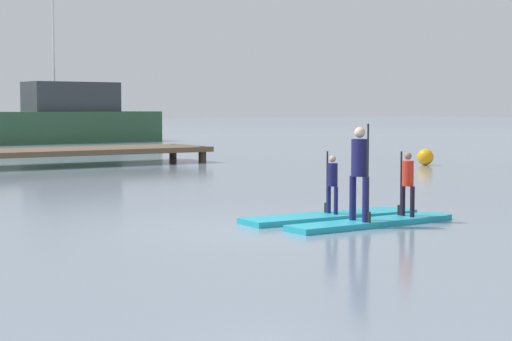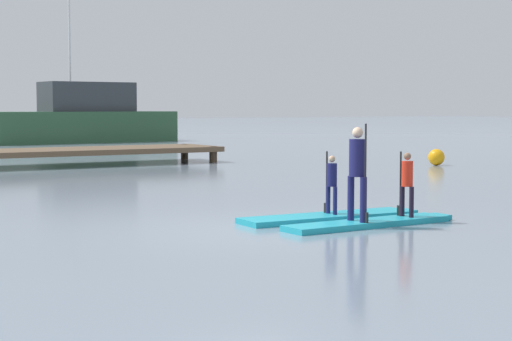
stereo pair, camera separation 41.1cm
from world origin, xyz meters
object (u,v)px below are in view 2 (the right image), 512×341
object	(u,v)px
paddleboard_far	(371,223)
mooring_buoy_near	(436,157)
paddler_child_front	(407,181)
paddleboard_near	(331,217)
fishing_boat_white_large	(81,120)
paddler_adult	(358,168)
paddler_child_solo	(331,181)

from	to	relation	value
paddleboard_far	mooring_buoy_near	world-z (taller)	mooring_buoy_near
paddler_child_front	paddleboard_near	bearing A→B (deg)	131.82
mooring_buoy_near	fishing_boat_white_large	bearing A→B (deg)	98.42
fishing_boat_white_large	mooring_buoy_near	xyz separation A→B (m)	(3.64, -24.59, -0.99)
paddleboard_far	paddler_adult	distance (m)	1.01
paddler_adult	paddler_child_front	bearing A→B (deg)	2.11
paddleboard_near	paddler_child_solo	bearing A→B (deg)	52.64
paddleboard_near	paddler_child_solo	distance (m)	0.64
paddler_child_solo	paddleboard_near	bearing A→B (deg)	-127.36
paddler_adult	fishing_boat_white_large	xyz separation A→B (m)	(8.13, 35.19, 0.27)
paddleboard_near	paddleboard_far	distance (m)	1.03
paddleboard_near	fishing_boat_white_large	world-z (taller)	fishing_boat_white_large
paddler_child_solo	mooring_buoy_near	distance (m)	14.98
paddleboard_near	paddler_child_front	bearing A→B (deg)	-48.18
paddler_adult	paddler_child_solo	bearing A→B (deg)	77.25
paddleboard_near	paddler_child_front	distance (m)	1.50
paddleboard_near	mooring_buoy_near	size ratio (longest dim) A/B	6.26
paddler_child_solo	mooring_buoy_near	world-z (taller)	paddler_child_solo
paddler_adult	fishing_boat_white_large	world-z (taller)	fishing_boat_white_large
fishing_boat_white_large	mooring_buoy_near	world-z (taller)	fishing_boat_white_large
paddleboard_near	paddler_adult	world-z (taller)	paddler_adult
fishing_boat_white_large	paddler_child_solo	bearing A→B (deg)	-103.03
paddleboard_near	fishing_boat_white_large	distance (m)	35.07
paddler_child_solo	paddler_child_front	bearing A→B (deg)	-48.86
paddleboard_near	paddler_child_solo	size ratio (longest dim) A/B	3.16
paddleboard_far	paddler_child_solo	bearing A→B (deg)	94.22
paddler_child_solo	paddler_child_front	size ratio (longest dim) A/B	0.99
paddler_child_solo	paddler_child_front	world-z (taller)	paddler_child_front
paddleboard_near	paddler_adult	xyz separation A→B (m)	(-0.23, -1.04, 0.96)
paddler_child_solo	mooring_buoy_near	bearing A→B (deg)	39.60
mooring_buoy_near	paddleboard_near	bearing A→B (deg)	-140.38
paddler_child_front	mooring_buoy_near	world-z (taller)	paddler_child_front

